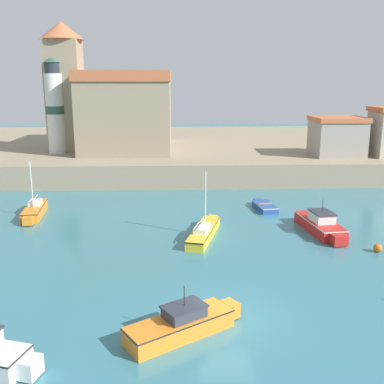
# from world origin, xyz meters

# --- Properties ---
(ground_plane) EXTENTS (200.00, 200.00, 0.00)m
(ground_plane) POSITION_xyz_m (0.00, 0.00, 0.00)
(ground_plane) COLOR teal
(quay_seawall) EXTENTS (120.00, 40.00, 2.48)m
(quay_seawall) POSITION_xyz_m (0.00, 45.44, 1.24)
(quay_seawall) COLOR gray
(quay_seawall) RESTS_ON ground
(motorboat_red_0) EXTENTS (2.42, 6.20, 2.46)m
(motorboat_red_0) POSITION_xyz_m (8.22, 11.98, 0.57)
(motorboat_red_0) COLOR red
(motorboat_red_0) RESTS_ON ground
(sailboat_yellow_1) EXTENTS (2.84, 6.63, 4.62)m
(sailboat_yellow_1) POSITION_xyz_m (-0.32, 11.23, 0.42)
(sailboat_yellow_1) COLOR yellow
(sailboat_yellow_1) RESTS_ON ground
(sailboat_orange_2) EXTENTS (1.83, 5.58, 4.53)m
(sailboat_orange_2) POSITION_xyz_m (-13.81, 16.97, 0.47)
(sailboat_orange_2) COLOR orange
(sailboat_orange_2) RESTS_ON ground
(motorboat_orange_3) EXTENTS (5.28, 3.94, 2.26)m
(motorboat_orange_3) POSITION_xyz_m (-2.04, -1.26, 0.52)
(motorboat_orange_3) COLOR orange
(motorboat_orange_3) RESTS_ON ground
(dinghy_blue_4) EXTENTS (1.78, 3.74, 0.59)m
(dinghy_blue_4) POSITION_xyz_m (5.32, 18.03, 0.28)
(dinghy_blue_4) COLOR #284C9E
(dinghy_blue_4) RESTS_ON ground
(mooring_buoy) EXTENTS (0.56, 0.56, 0.56)m
(mooring_buoy) POSITION_xyz_m (10.65, 7.94, 0.28)
(mooring_buoy) COLOR orange
(mooring_buoy) RESTS_ON ground
(church) EXTENTS (15.03, 16.64, 14.84)m
(church) POSITION_xyz_m (-8.98, 38.17, 7.64)
(church) COLOR gray
(church) RESTS_ON quay_seawall
(lighthouse) EXTENTS (2.24, 2.24, 11.05)m
(lighthouse) POSITION_xyz_m (-16.00, 34.48, 7.81)
(lighthouse) COLOR silver
(lighthouse) RESTS_ON quay_seawall
(harbor_shed_mid_row) EXTENTS (5.58, 5.26, 4.35)m
(harbor_shed_mid_row) POSITION_xyz_m (16.00, 31.27, 4.68)
(harbor_shed_mid_row) COLOR gray
(harbor_shed_mid_row) RESTS_ON quay_seawall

